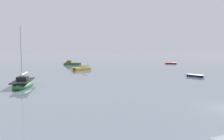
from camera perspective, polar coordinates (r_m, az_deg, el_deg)
rowboat_moored_0 at (r=81.21m, az=14.29°, el=1.62°), size 4.00×3.85×0.65m
motorboat_moored_1 at (r=74.12m, az=-10.26°, el=1.50°), size 5.86×4.23×2.12m
motorboat_moored_2 at (r=54.59m, az=-6.90°, el=0.32°), size 5.48×4.13×2.00m
rowboat_moored_2 at (r=42.98m, az=19.75°, el=-1.39°), size 1.93×3.67×0.55m
sailboat_moored_0 at (r=32.03m, az=-21.04°, el=-3.16°), size 3.78×7.48×8.03m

